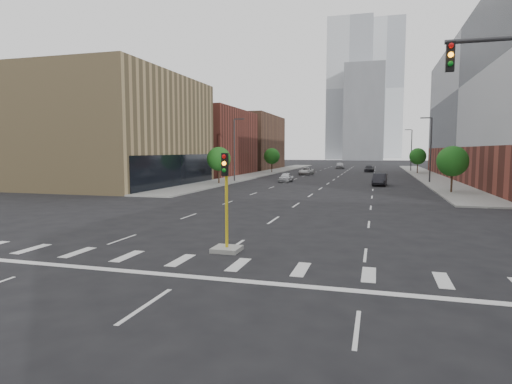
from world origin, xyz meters
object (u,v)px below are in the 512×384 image
at_px(car_far_left, 306,171).
at_px(car_deep_right, 369,169).
at_px(car_near_left, 286,177).
at_px(car_mid_right, 380,179).
at_px(car_distant, 340,165).
at_px(median_traffic_signal, 226,230).

xyz_separation_m(car_far_left, car_deep_right, (11.17, 14.07, 0.00)).
distance_m(car_near_left, car_mid_right, 13.31).
distance_m(car_far_left, car_distant, 28.91).
relative_size(car_deep_right, car_distant, 0.96).
bearing_deg(median_traffic_signal, car_distant, 91.54).
distance_m(median_traffic_signal, car_distant, 90.39).
bearing_deg(car_near_left, car_mid_right, -10.61).
height_order(median_traffic_signal, car_deep_right, median_traffic_signal).
bearing_deg(car_near_left, median_traffic_signal, -79.58).
relative_size(car_mid_right, car_far_left, 0.99).
bearing_deg(median_traffic_signal, car_mid_right, 80.29).
height_order(median_traffic_signal, car_distant, median_traffic_signal).
height_order(car_mid_right, car_deep_right, car_mid_right).
bearing_deg(car_far_left, median_traffic_signal, -82.04).
distance_m(median_traffic_signal, car_deep_right, 75.93).
distance_m(car_near_left, car_far_left, 19.13).
bearing_deg(car_far_left, car_mid_right, -57.17).
bearing_deg(car_mid_right, median_traffic_signal, -95.80).
height_order(median_traffic_signal, car_far_left, median_traffic_signal).
distance_m(median_traffic_signal, car_far_left, 62.03).
xyz_separation_m(car_mid_right, car_far_left, (-13.11, 22.06, -0.11)).
bearing_deg(car_mid_right, car_far_left, 124.63).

